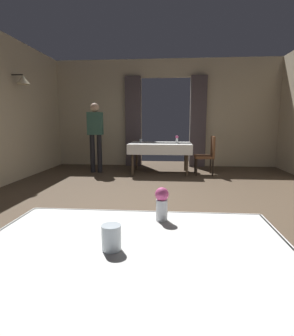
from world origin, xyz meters
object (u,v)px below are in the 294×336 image
object	(u,v)px
dining_table_near	(131,274)
person_waiter_by_doorway	(95,132)
glass_near_b	(111,238)
flower_vase_mid	(177,139)
dining_table_mid	(160,146)
glass_mid_b	(141,141)
flower_vase_near	(162,203)
chair_mid_right	(208,153)

from	to	relation	value
dining_table_near	person_waiter_by_doorway	bearing A→B (deg)	106.77
dining_table_near	glass_near_b	size ratio (longest dim) A/B	12.84
person_waiter_by_doorway	flower_vase_mid	bearing A→B (deg)	-2.72
dining_table_near	glass_near_b	world-z (taller)	glass_near_b
dining_table_mid	glass_mid_b	size ratio (longest dim) A/B	17.07
flower_vase_near	glass_mid_b	size ratio (longest dim) A/B	1.96
glass_near_b	flower_vase_mid	bearing A→B (deg)	86.20
dining_table_mid	glass_near_b	size ratio (longest dim) A/B	14.88
dining_table_mid	person_waiter_by_doorway	xyz separation A→B (m)	(-1.62, -0.04, 0.35)
flower_vase_near	person_waiter_by_doorway	bearing A→B (deg)	108.85
dining_table_mid	dining_table_near	bearing A→B (deg)	-88.91
flower_vase_near	person_waiter_by_doorway	world-z (taller)	person_waiter_by_doorway
dining_table_near	flower_vase_mid	bearing A→B (deg)	87.00
chair_mid_right	flower_vase_near	world-z (taller)	chair_mid_right
chair_mid_right	person_waiter_by_doorway	bearing A→B (deg)	178.44
dining_table_mid	glass_mid_b	xyz separation A→B (m)	(-0.50, 0.15, 0.13)
chair_mid_right	flower_vase_mid	distance (m)	0.81
flower_vase_mid	dining_table_mid	bearing A→B (deg)	161.23
glass_near_b	flower_vase_mid	world-z (taller)	flower_vase_mid
flower_vase_mid	glass_mid_b	size ratio (longest dim) A/B	2.14
person_waiter_by_doorway	chair_mid_right	bearing A→B (deg)	-1.56
flower_vase_near	flower_vase_mid	xyz separation A→B (m)	(0.19, 5.27, 0.01)
flower_vase_mid	glass_mid_b	bearing A→B (deg)	162.25
glass_near_b	flower_vase_near	bearing A→B (deg)	61.90
flower_vase_near	glass_near_b	distance (m)	0.40
dining_table_mid	flower_vase_near	world-z (taller)	flower_vase_near
chair_mid_right	glass_near_b	distance (m)	5.76
dining_table_mid	person_waiter_by_doorway	size ratio (longest dim) A/B	0.88
dining_table_near	glass_mid_b	bearing A→B (deg)	95.89
glass_near_b	flower_vase_mid	xyz separation A→B (m)	(0.37, 5.62, 0.05)
dining_table_near	person_waiter_by_doorway	distance (m)	5.99
flower_vase_mid	dining_table_near	bearing A→B (deg)	-93.00
flower_vase_near	glass_mid_b	distance (m)	5.61
dining_table_near	glass_mid_b	world-z (taller)	glass_mid_b
dining_table_near	glass_mid_b	xyz separation A→B (m)	(-0.61, 5.92, 0.14)
flower_vase_near	person_waiter_by_doorway	xyz separation A→B (m)	(-1.83, 5.37, 0.18)
glass_mid_b	flower_vase_near	bearing A→B (deg)	-82.64
flower_vase_near	glass_near_b	size ratio (longest dim) A/B	1.71
glass_near_b	person_waiter_by_doorway	bearing A→B (deg)	106.06
dining_table_near	person_waiter_by_doorway	size ratio (longest dim) A/B	0.76
glass_mid_b	glass_near_b	bearing A→B (deg)	-84.86
flower_vase_near	glass_mid_b	bearing A→B (deg)	97.36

